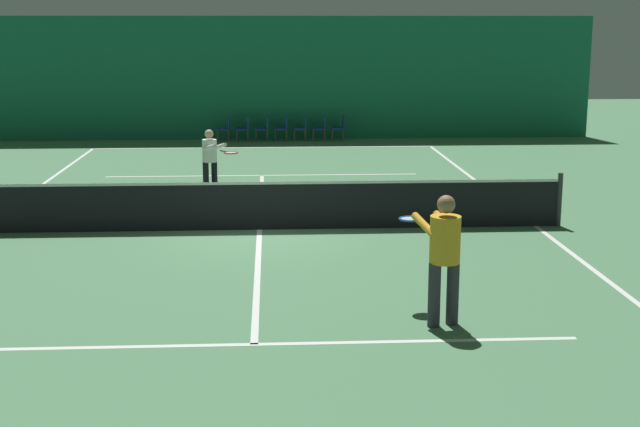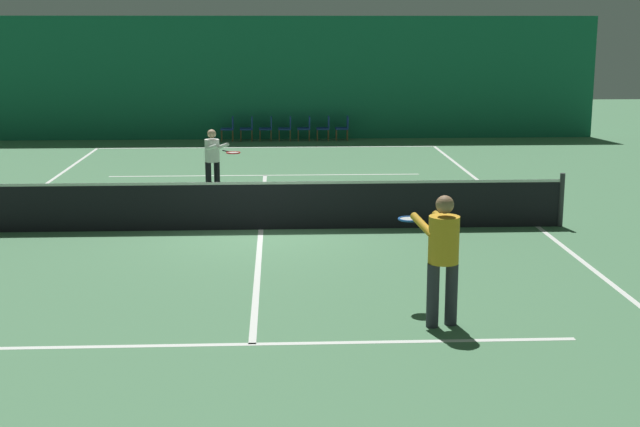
{
  "view_description": "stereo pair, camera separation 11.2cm",
  "coord_description": "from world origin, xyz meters",
  "px_view_note": "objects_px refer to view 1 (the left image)",
  "views": [
    {
      "loc": [
        0.24,
        -17.03,
        3.95
      ],
      "look_at": [
        1.0,
        -3.3,
        1.01
      ],
      "focal_mm": 50.0,
      "sensor_mm": 36.0,
      "label": 1
    },
    {
      "loc": [
        0.35,
        -17.04,
        3.95
      ],
      "look_at": [
        1.0,
        -3.3,
        1.01
      ],
      "focal_mm": 50.0,
      "sensor_mm": 36.0,
      "label": 2
    }
  ],
  "objects_px": {
    "player_far": "(211,156)",
    "courtside_chair_4": "(302,127)",
    "player_near": "(443,250)",
    "courtside_chair_2": "(264,127)",
    "courtside_chair_3": "(283,127)",
    "courtside_chair_6": "(340,126)",
    "courtside_chair_1": "(245,127)",
    "courtside_chair_0": "(225,127)",
    "tennis_net": "(259,204)",
    "courtside_chair_5": "(321,126)"
  },
  "relations": [
    {
      "from": "player_far",
      "to": "courtside_chair_4",
      "type": "height_order",
      "value": "player_far"
    },
    {
      "from": "player_near",
      "to": "player_far",
      "type": "height_order",
      "value": "player_near"
    },
    {
      "from": "courtside_chair_2",
      "to": "courtside_chair_3",
      "type": "xyz_separation_m",
      "value": [
        0.66,
        0.0,
        0.0
      ]
    },
    {
      "from": "courtside_chair_2",
      "to": "courtside_chair_6",
      "type": "relative_size",
      "value": 1.0
    },
    {
      "from": "player_near",
      "to": "courtside_chair_1",
      "type": "xyz_separation_m",
      "value": [
        -3.15,
        19.34,
        -0.55
      ]
    },
    {
      "from": "courtside_chair_0",
      "to": "courtside_chair_2",
      "type": "distance_m",
      "value": 1.32
    },
    {
      "from": "player_far",
      "to": "courtside_chair_1",
      "type": "relative_size",
      "value": 1.8
    },
    {
      "from": "courtside_chair_3",
      "to": "courtside_chair_6",
      "type": "distance_m",
      "value": 1.98
    },
    {
      "from": "player_far",
      "to": "courtside_chair_1",
      "type": "xyz_separation_m",
      "value": [
        0.53,
        9.61,
        -0.4
      ]
    },
    {
      "from": "tennis_net",
      "to": "courtside_chair_0",
      "type": "distance_m",
      "value": 13.64
    },
    {
      "from": "tennis_net",
      "to": "courtside_chair_3",
      "type": "xyz_separation_m",
      "value": [
        0.67,
        13.58,
        -0.03
      ]
    },
    {
      "from": "player_near",
      "to": "courtside_chair_0",
      "type": "distance_m",
      "value": 19.72
    },
    {
      "from": "player_far",
      "to": "courtside_chair_1",
      "type": "distance_m",
      "value": 9.63
    },
    {
      "from": "player_near",
      "to": "courtside_chair_2",
      "type": "bearing_deg",
      "value": -10.26
    },
    {
      "from": "courtside_chair_3",
      "to": "courtside_chair_4",
      "type": "xyz_separation_m",
      "value": [
        0.66,
        0.0,
        0.0
      ]
    },
    {
      "from": "courtside_chair_1",
      "to": "courtside_chair_3",
      "type": "height_order",
      "value": "same"
    },
    {
      "from": "player_far",
      "to": "courtside_chair_5",
      "type": "xyz_separation_m",
      "value": [
        3.17,
        9.61,
        -0.4
      ]
    },
    {
      "from": "tennis_net",
      "to": "courtside_chair_3",
      "type": "bearing_deg",
      "value": 87.19
    },
    {
      "from": "courtside_chair_1",
      "to": "tennis_net",
      "type": "bearing_deg",
      "value": 2.75
    },
    {
      "from": "tennis_net",
      "to": "player_far",
      "type": "xyz_separation_m",
      "value": [
        -1.18,
        3.97,
        0.37
      ]
    },
    {
      "from": "player_near",
      "to": "courtside_chair_4",
      "type": "xyz_separation_m",
      "value": [
        -1.17,
        19.34,
        -0.55
      ]
    },
    {
      "from": "tennis_net",
      "to": "courtside_chair_5",
      "type": "bearing_deg",
      "value": 81.69
    },
    {
      "from": "courtside_chair_0",
      "to": "courtside_chair_1",
      "type": "xyz_separation_m",
      "value": [
        0.66,
        0.0,
        0.0
      ]
    },
    {
      "from": "tennis_net",
      "to": "courtside_chair_5",
      "type": "distance_m",
      "value": 13.72
    },
    {
      "from": "courtside_chair_4",
      "to": "courtside_chair_6",
      "type": "distance_m",
      "value": 1.32
    },
    {
      "from": "courtside_chair_5",
      "to": "player_near",
      "type": "bearing_deg",
      "value": 1.52
    },
    {
      "from": "courtside_chair_3",
      "to": "courtside_chair_4",
      "type": "distance_m",
      "value": 0.66
    },
    {
      "from": "tennis_net",
      "to": "courtside_chair_1",
      "type": "distance_m",
      "value": 13.59
    },
    {
      "from": "courtside_chair_1",
      "to": "courtside_chair_4",
      "type": "xyz_separation_m",
      "value": [
        1.98,
        0.0,
        0.0
      ]
    },
    {
      "from": "courtside_chair_0",
      "to": "courtside_chair_5",
      "type": "xyz_separation_m",
      "value": [
        3.29,
        0.0,
        0.0
      ]
    },
    {
      "from": "player_far",
      "to": "courtside_chair_2",
      "type": "bearing_deg",
      "value": 138.06
    },
    {
      "from": "player_near",
      "to": "courtside_chair_6",
      "type": "bearing_deg",
      "value": -18.02
    },
    {
      "from": "player_near",
      "to": "courtside_chair_3",
      "type": "distance_m",
      "value": 19.43
    },
    {
      "from": "player_near",
      "to": "courtside_chair_1",
      "type": "distance_m",
      "value": 19.6
    },
    {
      "from": "courtside_chair_0",
      "to": "courtside_chair_4",
      "type": "bearing_deg",
      "value": 90.0
    },
    {
      "from": "player_far",
      "to": "courtside_chair_4",
      "type": "bearing_deg",
      "value": 130.5
    },
    {
      "from": "tennis_net",
      "to": "courtside_chair_6",
      "type": "relative_size",
      "value": 14.29
    },
    {
      "from": "courtside_chair_0",
      "to": "courtside_chair_5",
      "type": "relative_size",
      "value": 1.0
    },
    {
      "from": "player_far",
      "to": "courtside_chair_0",
      "type": "xyz_separation_m",
      "value": [
        -0.13,
        9.61,
        -0.4
      ]
    },
    {
      "from": "player_near",
      "to": "player_far",
      "type": "distance_m",
      "value": 10.4
    },
    {
      "from": "courtside_chair_1",
      "to": "courtside_chair_6",
      "type": "xyz_separation_m",
      "value": [
        3.29,
        0.0,
        0.0
      ]
    },
    {
      "from": "player_near",
      "to": "courtside_chair_0",
      "type": "bearing_deg",
      "value": -6.46
    },
    {
      "from": "tennis_net",
      "to": "courtside_chair_4",
      "type": "bearing_deg",
      "value": 84.43
    },
    {
      "from": "courtside_chair_5",
      "to": "courtside_chair_6",
      "type": "relative_size",
      "value": 1.0
    },
    {
      "from": "player_far",
      "to": "courtside_chair_3",
      "type": "height_order",
      "value": "player_far"
    },
    {
      "from": "courtside_chair_1",
      "to": "courtside_chair_5",
      "type": "distance_m",
      "value": 2.63
    },
    {
      "from": "tennis_net",
      "to": "courtside_chair_2",
      "type": "xyz_separation_m",
      "value": [
        0.01,
        13.58,
        -0.03
      ]
    },
    {
      "from": "courtside_chair_0",
      "to": "courtside_chair_3",
      "type": "relative_size",
      "value": 1.0
    },
    {
      "from": "player_far",
      "to": "courtside_chair_2",
      "type": "xyz_separation_m",
      "value": [
        1.19,
        9.61,
        -0.4
      ]
    },
    {
      "from": "player_far",
      "to": "courtside_chair_4",
      "type": "xyz_separation_m",
      "value": [
        2.51,
        9.61,
        -0.4
      ]
    }
  ]
}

